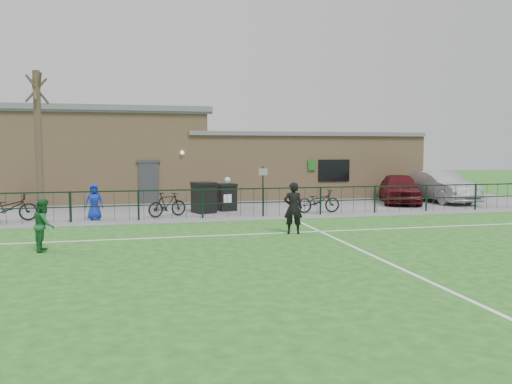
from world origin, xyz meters
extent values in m
plane|color=#1F591A|center=(0.00, 0.00, 0.00)|extent=(90.00, 90.00, 0.00)
cube|color=slate|center=(0.00, 13.50, 0.01)|extent=(34.00, 13.00, 0.02)
cube|color=white|center=(0.00, 7.80, 0.00)|extent=(28.00, 0.10, 0.01)
cube|color=white|center=(0.00, 4.00, 0.00)|extent=(28.00, 0.10, 0.01)
cube|color=white|center=(2.00, 0.00, 0.00)|extent=(0.10, 16.00, 0.01)
cube|color=black|center=(0.00, 8.00, 0.60)|extent=(28.00, 0.10, 1.20)
cylinder|color=#423528|center=(-8.00, 10.50, 3.00)|extent=(0.30, 0.30, 6.00)
cube|color=black|center=(-1.24, 9.71, 0.64)|extent=(1.06, 1.14, 1.24)
cube|color=black|center=(-0.16, 10.30, 0.58)|extent=(0.91, 0.99, 1.13)
cylinder|color=black|center=(1.38, 9.58, 1.02)|extent=(0.08, 0.08, 2.00)
imported|color=#4D0D15|center=(9.00, 11.29, 0.78)|extent=(3.34, 4.82, 1.52)
imported|color=#9EA0A5|center=(11.37, 11.34, 0.82)|extent=(1.75, 4.87, 1.60)
imported|color=black|center=(-8.80, 8.64, 0.56)|extent=(2.17, 1.42, 1.08)
imported|color=black|center=(-2.86, 8.76, 0.52)|extent=(1.73, 1.10, 1.01)
imported|color=black|center=(3.62, 8.61, 0.53)|extent=(1.94, 0.72, 1.01)
imported|color=#132DBA|center=(-5.68, 8.45, 0.73)|extent=(0.70, 0.46, 1.41)
imported|color=black|center=(0.98, 3.80, 0.85)|extent=(0.70, 0.54, 1.71)
sphere|color=white|center=(-0.68, 6.85, 1.62)|extent=(0.22, 0.22, 0.22)
imported|color=#1A5D2A|center=(-6.51, 2.70, 0.72)|extent=(0.59, 0.74, 1.44)
sphere|color=white|center=(-7.44, 7.80, 0.11)|extent=(0.22, 0.22, 0.22)
cube|color=tan|center=(0.00, 16.50, 1.75)|extent=(24.00, 5.00, 3.50)
cube|color=tan|center=(-6.24, 16.50, 4.10)|extent=(11.52, 5.00, 1.20)
cube|color=#5B5D63|center=(-6.24, 16.50, 4.82)|extent=(12.02, 5.40, 0.28)
cube|color=#5B5D63|center=(5.28, 16.50, 3.60)|extent=(13.44, 5.30, 0.22)
cube|color=#383A3D|center=(-3.50, 13.97, 1.05)|extent=(1.00, 0.08, 2.10)
cube|color=black|center=(6.50, 13.97, 1.60)|extent=(1.80, 0.08, 1.20)
cube|color=#19661E|center=(5.20, 13.92, 1.90)|extent=(0.45, 0.04, 0.55)
camera|label=1|loc=(-3.91, -11.80, 2.81)|focal=35.00mm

